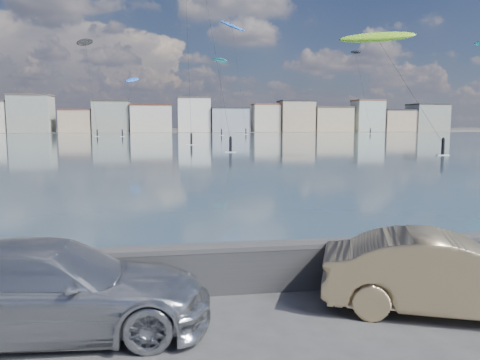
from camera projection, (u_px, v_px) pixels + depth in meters
name	position (u px, v px, depth m)	size (l,w,h in m)	color
ground	(216.00, 358.00, 7.00)	(700.00, 700.00, 0.00)	#333335
bay_water	(169.00, 140.00, 96.70)	(500.00, 177.00, 0.00)	#31475B
far_shore_strip	(167.00, 132.00, 203.06)	(500.00, 60.00, 0.00)	#4C473D
seawall	(202.00, 267.00, 9.58)	(400.00, 0.36, 1.08)	#28282B
far_buildings	(170.00, 117.00, 188.82)	(240.79, 13.26, 14.60)	beige
car_silver	(50.00, 288.00, 7.78)	(2.17, 5.34, 1.55)	#B3B6BC
car_champagne	(446.00, 274.00, 8.62)	(1.56, 4.47, 1.47)	tan
kitesurfer_3	(377.00, 38.00, 59.09)	(9.61, 14.02, 15.38)	#8CD826
kitesurfer_6	(220.00, 61.00, 142.05)	(5.65, 11.21, 24.11)	#19BFBF
kitesurfer_8	(232.00, 27.00, 157.20)	(9.62, 14.06, 38.75)	blue
kitesurfer_13	(85.00, 43.00, 130.41)	(6.65, 11.69, 28.52)	black
kitesurfer_17	(132.00, 81.00, 138.58)	(5.23, 20.26, 17.89)	blue
kitesurfer_19	(356.00, 53.00, 170.55)	(3.85, 17.97, 31.00)	black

